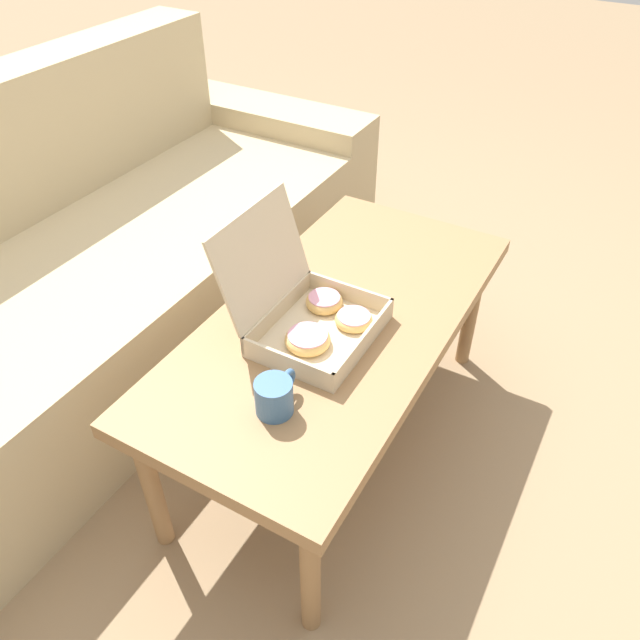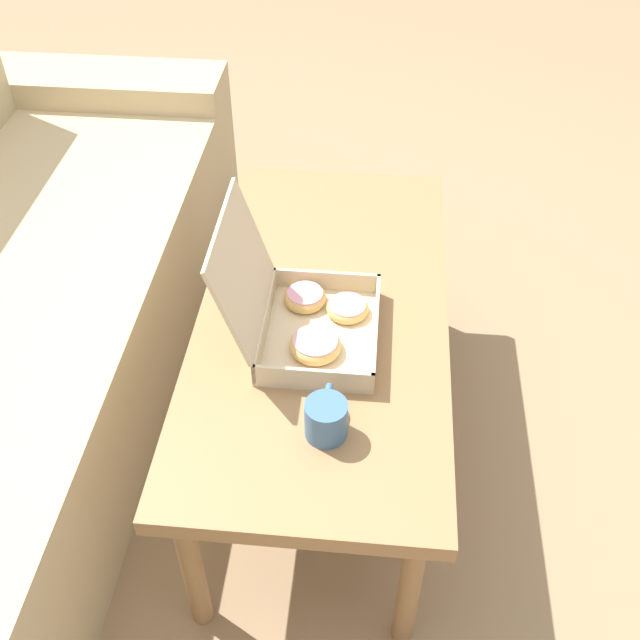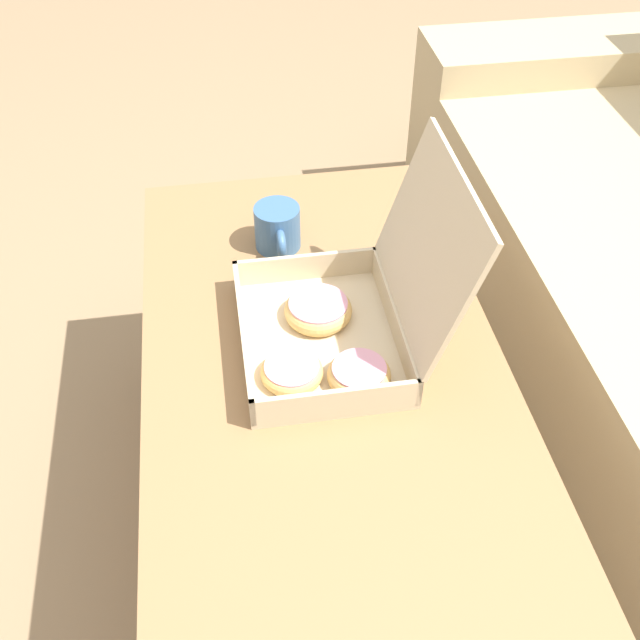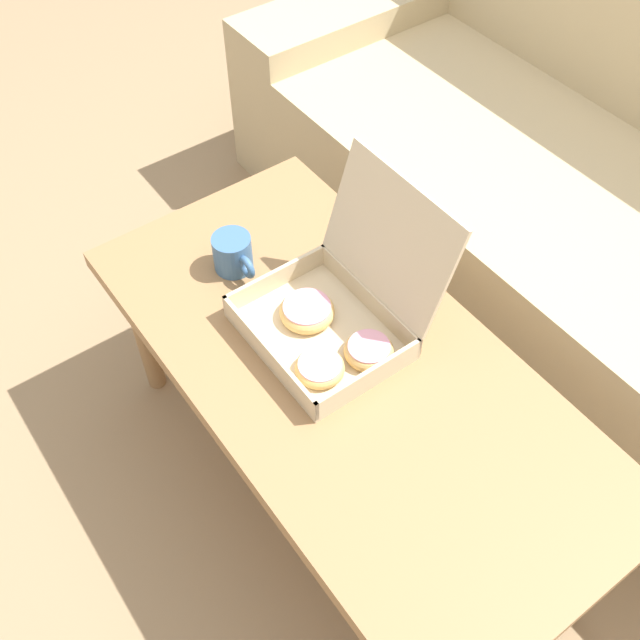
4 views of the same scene
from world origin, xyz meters
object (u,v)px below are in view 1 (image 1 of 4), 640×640
coffee_table (337,330)px  coffee_mug (275,396)px  couch (91,271)px  pastry_box (310,312)px

coffee_table → coffee_mug: size_ratio=9.44×
couch → coffee_table: bearing=-90.0°
coffee_table → pastry_box: bearing=155.9°
pastry_box → coffee_mug: size_ratio=2.64×
couch → pastry_box: size_ratio=7.21×
pastry_box → coffee_table: bearing=-24.1°
couch → coffee_mug: couch is taller
coffee_mug → couch: bearing=70.1°
couch → coffee_table: 0.91m
coffee_table → coffee_mug: coffee_mug is taller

